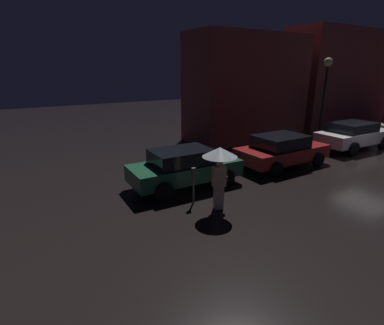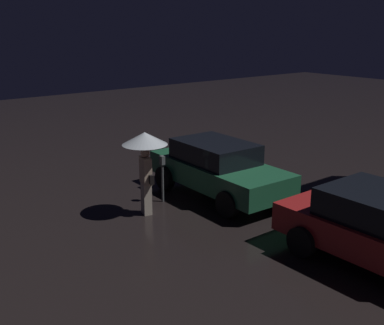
# 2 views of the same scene
# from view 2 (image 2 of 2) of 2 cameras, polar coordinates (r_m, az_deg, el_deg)

# --- Properties ---
(parked_car_green) EXTENTS (4.12, 1.89, 1.41)m
(parked_car_green) POSITION_cam_2_polar(r_m,az_deg,el_deg) (12.50, 3.09, -0.62)
(parked_car_green) COLOR #1E5638
(parked_car_green) RESTS_ON ground
(pedestrian_with_umbrella) EXTENTS (1.04, 1.04, 1.98)m
(pedestrian_with_umbrella) POSITION_cam_2_polar(r_m,az_deg,el_deg) (11.03, -5.59, 1.61)
(pedestrian_with_umbrella) COLOR beige
(pedestrian_with_umbrella) RESTS_ON ground
(parking_meter) EXTENTS (0.12, 0.10, 1.19)m
(parking_meter) POSITION_cam_2_polar(r_m,az_deg,el_deg) (12.02, -3.52, -1.29)
(parking_meter) COLOR #4C5154
(parking_meter) RESTS_ON ground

